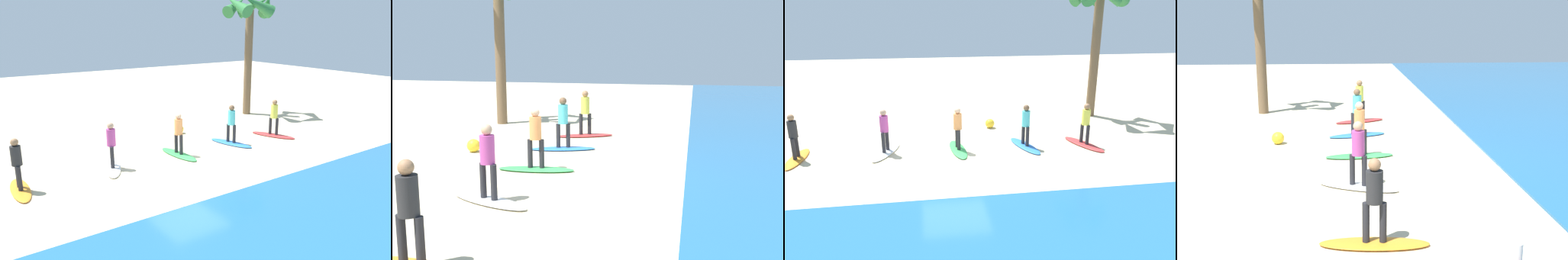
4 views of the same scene
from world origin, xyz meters
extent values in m
plane|color=beige|center=(0.00, 0.00, 0.00)|extent=(60.00, 60.00, 0.00)
ellipsoid|color=red|center=(-5.31, -0.79, 0.04)|extent=(1.30, 2.16, 0.09)
cylinder|color=#232328|center=(-5.37, -0.64, 0.48)|extent=(0.14, 0.14, 0.78)
cylinder|color=#232328|center=(-5.25, -0.93, 0.48)|extent=(0.14, 0.14, 0.78)
cylinder|color=#E0E04C|center=(-5.31, -0.79, 1.18)|extent=(0.32, 0.32, 0.62)
sphere|color=#9E704C|center=(-5.31, -0.79, 1.61)|extent=(0.24, 0.24, 0.24)
ellipsoid|color=blue|center=(-2.91, -0.96, 0.04)|extent=(1.11, 2.17, 0.09)
cylinder|color=#232328|center=(-2.95, -0.81, 0.48)|extent=(0.14, 0.14, 0.78)
cylinder|color=#232328|center=(-2.87, -1.12, 0.48)|extent=(0.14, 0.14, 0.78)
cylinder|color=#4CC6D1|center=(-2.91, -0.96, 1.18)|extent=(0.32, 0.32, 0.62)
sphere|color=brown|center=(-2.91, -0.96, 1.61)|extent=(0.24, 0.24, 0.24)
ellipsoid|color=green|center=(-0.23, -0.97, 0.04)|extent=(0.77, 2.15, 0.09)
cylinder|color=#232328|center=(-0.25, -0.81, 0.48)|extent=(0.14, 0.14, 0.78)
cylinder|color=#232328|center=(-0.21, -1.13, 0.48)|extent=(0.14, 0.14, 0.78)
cylinder|color=#E58C4C|center=(-0.23, -0.97, 1.18)|extent=(0.32, 0.32, 0.62)
sphere|color=tan|center=(-0.23, -0.97, 1.61)|extent=(0.24, 0.24, 0.24)
ellipsoid|color=white|center=(2.51, -1.10, 0.04)|extent=(1.27, 2.16, 0.09)
cylinder|color=#232328|center=(2.57, -0.95, 0.48)|extent=(0.14, 0.14, 0.78)
cylinder|color=#232328|center=(2.46, -1.25, 0.48)|extent=(0.14, 0.14, 0.78)
cylinder|color=#B74293|center=(2.51, -1.10, 1.18)|extent=(0.32, 0.32, 0.62)
sphere|color=tan|center=(2.51, -1.10, 1.61)|extent=(0.24, 0.24, 0.24)
ellipsoid|color=orange|center=(5.68, -0.90, 0.04)|extent=(0.69, 2.13, 0.09)
cylinder|color=#232328|center=(5.69, -0.74, 0.48)|extent=(0.14, 0.14, 0.78)
cylinder|color=#232328|center=(5.67, -1.06, 0.48)|extent=(0.14, 0.14, 0.78)
cylinder|color=#262628|center=(5.68, -0.90, 1.18)|extent=(0.32, 0.32, 0.62)
sphere|color=#9E704C|center=(5.68, -0.90, 1.61)|extent=(0.24, 0.24, 0.24)
cylinder|color=brown|center=(-7.45, -5.01, 2.89)|extent=(0.44, 0.44, 5.78)
sphere|color=yellow|center=(-1.97, -3.67, 0.21)|extent=(0.42, 0.42, 0.42)
camera|label=1|loc=(7.58, 11.43, 5.08)|focal=35.74mm
camera|label=2|loc=(11.56, 3.14, 3.34)|focal=43.31mm
camera|label=3|loc=(1.06, 12.89, 5.31)|focal=35.09mm
camera|label=4|loc=(14.04, -1.46, 4.23)|focal=44.46mm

